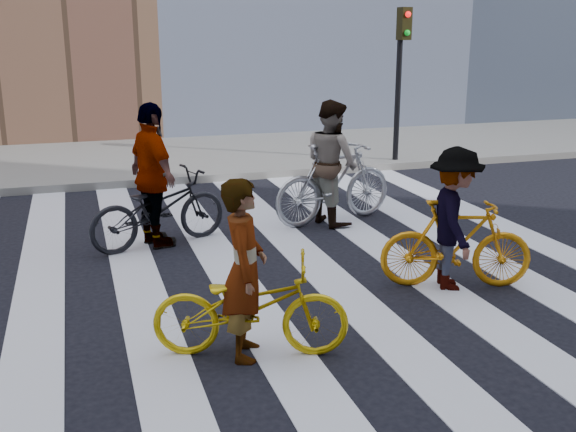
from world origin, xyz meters
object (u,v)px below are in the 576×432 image
bike_yellow_left (251,307)px  rider_mid (331,162)px  bike_yellow_right (456,244)px  rider_left (244,270)px  traffic_signal (401,60)px  rider_right (454,219)px  bike_dark_rear (159,209)px  rider_rear (153,176)px  bike_silver_mid (334,183)px

bike_yellow_left → rider_mid: (2.29, 3.89, 0.48)m
bike_yellow_right → rider_mid: rider_mid is taller
bike_yellow_right → rider_mid: bearing=26.5°
rider_left → rider_mid: size_ratio=0.88×
traffic_signal → rider_right: (-2.62, -6.61, -1.46)m
traffic_signal → bike_dark_rear: bearing=-144.4°
rider_mid → rider_rear: rider_rear is taller
bike_dark_rear → rider_right: bearing=-149.3°
bike_dark_rear → rider_right: size_ratio=1.21×
bike_silver_mid → rider_rear: bearing=84.4°
rider_right → rider_rear: (-3.04, 2.60, 0.17)m
rider_right → rider_rear: bearing=68.7°
bike_silver_mid → rider_rear: (-2.76, -0.37, 0.36)m
rider_mid → traffic_signal: bearing=-52.1°
traffic_signal → rider_right: bearing=-111.6°
traffic_signal → rider_left: size_ratio=2.01×
bike_yellow_right → rider_right: 0.30m
bike_yellow_right → rider_mid: size_ratio=0.91×
bike_yellow_right → rider_left: 2.89m
bike_yellow_left → bike_silver_mid: size_ratio=0.85×
traffic_signal → bike_dark_rear: size_ratio=1.68×
bike_yellow_left → rider_mid: bearing=-12.8°
bike_yellow_right → traffic_signal: bearing=-2.1°
bike_yellow_right → rider_left: size_ratio=1.04×
bike_silver_mid → bike_dark_rear: bearing=84.6°
rider_right → rider_mid: bearing=25.5°
bike_yellow_right → rider_rear: rider_rear is taller
bike_yellow_right → bike_dark_rear: bearing=68.7°
bike_silver_mid → rider_right: rider_right is taller
bike_silver_mid → bike_yellow_right: 2.99m
bike_dark_rear → bike_yellow_right: bearing=-148.8°
bike_dark_rear → rider_rear: 0.47m
bike_yellow_left → rider_rear: 3.58m
bike_yellow_left → rider_rear: size_ratio=0.90×
bike_dark_rear → rider_mid: rider_mid is taller
bike_yellow_right → rider_rear: bearing=69.1°
traffic_signal → rider_rear: 7.06m
bike_dark_rear → bike_yellow_left: bearing=167.7°
traffic_signal → rider_left: bearing=-125.1°
traffic_signal → rider_right: traffic_signal is taller
bike_silver_mid → rider_rear: size_ratio=1.06×
rider_left → traffic_signal: bearing=-17.4°
bike_dark_rear → rider_left: bearing=166.9°
rider_rear → bike_yellow_right: bearing=-148.4°
bike_yellow_left → bike_yellow_right: (2.67, 0.92, 0.05)m
bike_silver_mid → bike_yellow_right: (0.33, -2.97, -0.11)m
bike_dark_rear → rider_right: 3.97m
rider_right → rider_rear: size_ratio=0.83×
traffic_signal → bike_dark_rear: 7.12m
traffic_signal → rider_right: 7.26m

